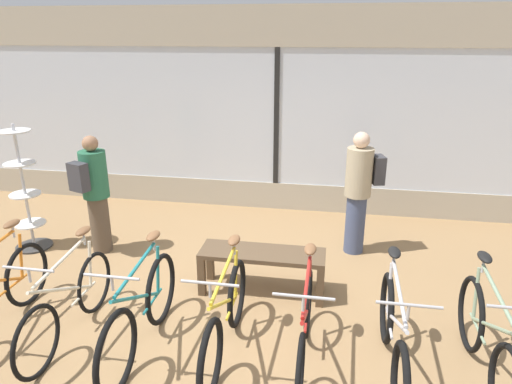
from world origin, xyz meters
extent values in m
plane|color=#99754C|center=(0.00, 0.00, 0.00)|extent=(24.00, 24.00, 0.00)
cube|color=#B2A893|center=(0.00, 3.35, 0.23)|extent=(12.00, 0.08, 0.45)
cube|color=silver|center=(0.00, 3.35, 1.52)|extent=(12.00, 0.04, 2.15)
cube|color=#B2A893|center=(0.00, 3.35, 2.90)|extent=(12.00, 0.08, 0.60)
cube|color=black|center=(0.00, 3.32, 1.52)|extent=(0.08, 0.02, 2.15)
torus|color=black|center=(-2.28, 0.07, 0.35)|extent=(0.05, 0.69, 0.69)
cylinder|color=orange|center=(-2.28, 0.03, 0.59)|extent=(0.03, 0.11, 0.49)
cylinder|color=orange|center=(-2.28, -0.17, 0.35)|extent=(0.03, 0.48, 0.03)
cylinder|color=#B2B2B7|center=(-2.28, -0.01, 0.90)|extent=(0.02, 0.02, 0.14)
ellipsoid|color=brown|center=(-2.28, -0.01, 0.98)|extent=(0.11, 0.22, 0.06)
torus|color=black|center=(-1.50, 0.08, 0.32)|extent=(0.04, 0.65, 0.65)
torus|color=black|center=(-1.50, -0.91, 0.32)|extent=(0.04, 0.65, 0.65)
cylinder|color=beige|center=(-1.50, -0.46, 0.56)|extent=(0.03, 0.93, 0.51)
cylinder|color=beige|center=(-1.50, 0.04, 0.56)|extent=(0.03, 0.11, 0.49)
cylinder|color=beige|center=(-1.50, -0.43, 0.84)|extent=(0.03, 0.85, 0.10)
cylinder|color=beige|center=(-1.50, -0.14, 0.32)|extent=(0.03, 0.45, 0.03)
cylinder|color=#B2B2B7|center=(-1.50, 0.00, 0.87)|extent=(0.02, 0.02, 0.14)
ellipsoid|color=brown|center=(-1.50, 0.00, 0.95)|extent=(0.11, 0.22, 0.06)
cylinder|color=#B2B2B7|center=(-1.50, -0.85, 0.93)|extent=(0.02, 0.02, 0.12)
cylinder|color=#ADADB2|center=(-1.50, -0.85, 0.99)|extent=(0.46, 0.02, 0.02)
torus|color=black|center=(-0.73, 0.02, 0.36)|extent=(0.05, 0.72, 0.72)
torus|color=black|center=(-0.73, -0.97, 0.36)|extent=(0.05, 0.72, 0.72)
cylinder|color=#1E7A7F|center=(-0.73, -0.52, 0.60)|extent=(0.03, 0.92, 0.51)
cylinder|color=#1E7A7F|center=(-0.73, -0.02, 0.60)|extent=(0.03, 0.11, 0.49)
cylinder|color=#1E7A7F|center=(-0.73, -0.49, 0.88)|extent=(0.03, 0.85, 0.10)
cylinder|color=#1E7A7F|center=(-0.73, -0.21, 0.36)|extent=(0.03, 0.44, 0.03)
cylinder|color=#B2B2B7|center=(-0.73, -0.06, 0.91)|extent=(0.02, 0.02, 0.14)
ellipsoid|color=brown|center=(-0.73, -0.06, 0.99)|extent=(0.11, 0.22, 0.06)
cylinder|color=#B2B2B7|center=(-0.73, -0.91, 0.97)|extent=(0.02, 0.02, 0.12)
cylinder|color=#ADADB2|center=(-0.73, -0.91, 1.03)|extent=(0.46, 0.02, 0.02)
torus|color=black|center=(0.04, 0.10, 0.34)|extent=(0.06, 0.68, 0.68)
torus|color=black|center=(0.04, -0.90, 0.34)|extent=(0.06, 0.68, 0.68)
cylinder|color=gold|center=(0.04, -0.44, 0.58)|extent=(0.03, 0.93, 0.51)
cylinder|color=gold|center=(0.04, 0.06, 0.58)|extent=(0.03, 0.11, 0.49)
cylinder|color=gold|center=(0.04, -0.41, 0.85)|extent=(0.03, 0.86, 0.10)
cylinder|color=gold|center=(0.04, -0.12, 0.34)|extent=(0.03, 0.45, 0.03)
cylinder|color=#B2B2B7|center=(0.04, 0.02, 0.89)|extent=(0.02, 0.02, 0.14)
ellipsoid|color=brown|center=(0.04, 0.02, 0.97)|extent=(0.11, 0.22, 0.06)
cylinder|color=#B2B2B7|center=(0.04, -0.84, 0.95)|extent=(0.02, 0.02, 0.12)
cylinder|color=#ADADB2|center=(0.04, -0.84, 1.01)|extent=(0.46, 0.02, 0.02)
torus|color=black|center=(0.76, 0.06, 0.33)|extent=(0.04, 0.66, 0.66)
torus|color=black|center=(0.76, -0.94, 0.33)|extent=(0.04, 0.66, 0.66)
cylinder|color=red|center=(0.76, -0.48, 0.57)|extent=(0.03, 0.93, 0.51)
cylinder|color=red|center=(0.76, 0.02, 0.57)|extent=(0.03, 0.11, 0.49)
cylinder|color=red|center=(0.76, -0.45, 0.84)|extent=(0.03, 0.86, 0.10)
cylinder|color=red|center=(0.76, -0.17, 0.33)|extent=(0.03, 0.45, 0.03)
cylinder|color=#B2B2B7|center=(0.76, -0.02, 0.88)|extent=(0.02, 0.02, 0.14)
ellipsoid|color=brown|center=(0.76, -0.02, 0.96)|extent=(0.11, 0.22, 0.06)
cylinder|color=#B2B2B7|center=(0.76, -0.88, 0.94)|extent=(0.02, 0.02, 0.12)
cylinder|color=#ADADB2|center=(0.76, -0.88, 1.00)|extent=(0.46, 0.02, 0.02)
torus|color=black|center=(1.50, 0.11, 0.34)|extent=(0.06, 0.67, 0.67)
cylinder|color=#BCBCC1|center=(1.50, -0.45, 0.58)|extent=(0.03, 0.97, 0.51)
cylinder|color=#BCBCC1|center=(1.50, 0.07, 0.58)|extent=(0.03, 0.11, 0.49)
cylinder|color=#BCBCC1|center=(1.50, -0.42, 0.85)|extent=(0.03, 0.90, 0.10)
cylinder|color=#BCBCC1|center=(1.50, -0.13, 0.34)|extent=(0.03, 0.47, 0.03)
cylinder|color=#B2B2B7|center=(1.50, 0.03, 0.89)|extent=(0.02, 0.02, 0.14)
ellipsoid|color=black|center=(1.50, 0.03, 0.97)|extent=(0.11, 0.22, 0.06)
cylinder|color=#B2B2B7|center=(1.50, -0.87, 0.95)|extent=(0.02, 0.02, 0.12)
cylinder|color=#ADADB2|center=(1.50, -0.87, 1.01)|extent=(0.46, 0.02, 0.02)
torus|color=black|center=(2.26, 0.12, 0.35)|extent=(0.05, 0.70, 0.70)
cylinder|color=gray|center=(2.26, -0.42, 0.59)|extent=(0.03, 0.93, 0.51)
cylinder|color=gray|center=(2.26, 0.08, 0.59)|extent=(0.03, 0.11, 0.49)
cylinder|color=gray|center=(2.26, -0.39, 0.87)|extent=(0.03, 0.85, 0.10)
cylinder|color=gray|center=(2.26, -0.10, 0.35)|extent=(0.03, 0.45, 0.03)
cylinder|color=#B2B2B7|center=(2.26, 0.04, 0.90)|extent=(0.02, 0.02, 0.14)
ellipsoid|color=black|center=(2.26, 0.04, 0.98)|extent=(0.11, 0.22, 0.06)
cylinder|color=#333333|center=(-3.10, 1.31, 0.01)|extent=(0.48, 0.48, 0.03)
cylinder|color=silver|center=(-3.10, 1.31, 0.86)|extent=(0.04, 0.04, 1.73)
cylinder|color=white|center=(-3.10, 1.31, 0.35)|extent=(0.40, 0.40, 0.02)
cylinder|color=white|center=(-3.10, 1.31, 0.78)|extent=(0.40, 0.40, 0.02)
cylinder|color=white|center=(-3.10, 1.31, 1.20)|extent=(0.40, 0.40, 0.02)
cylinder|color=white|center=(-3.10, 1.31, 1.63)|extent=(0.40, 0.40, 0.02)
cube|color=brown|center=(0.20, 0.73, 0.48)|extent=(1.40, 0.44, 0.05)
cube|color=brown|center=(-0.46, 0.55, 0.23)|extent=(0.08, 0.08, 0.46)
cube|color=brown|center=(0.86, 0.55, 0.23)|extent=(0.08, 0.08, 0.46)
cube|color=brown|center=(-0.46, 0.91, 0.23)|extent=(0.08, 0.08, 0.46)
cube|color=brown|center=(0.86, 0.91, 0.23)|extent=(0.08, 0.08, 0.46)
cylinder|color=#424C6B|center=(1.26, 1.94, 0.40)|extent=(0.32, 0.32, 0.80)
cylinder|color=tan|center=(1.26, 1.94, 1.12)|extent=(0.41, 0.41, 0.64)
sphere|color=beige|center=(1.26, 1.94, 1.54)|extent=(0.21, 0.21, 0.21)
cube|color=#38383D|center=(1.49, 2.00, 1.15)|extent=(0.19, 0.27, 0.36)
cylinder|color=brown|center=(-2.11, 1.39, 0.39)|extent=(0.33, 0.33, 0.78)
cylinder|color=#286647|center=(-2.11, 1.39, 1.08)|extent=(0.43, 0.43, 0.61)
sphere|color=#9E7051|center=(-2.11, 1.39, 1.49)|extent=(0.20, 0.20, 0.20)
cube|color=#38383D|center=(-2.19, 1.16, 1.11)|extent=(0.27, 0.21, 0.36)
camera|label=1|loc=(0.91, -3.78, 2.84)|focal=32.00mm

